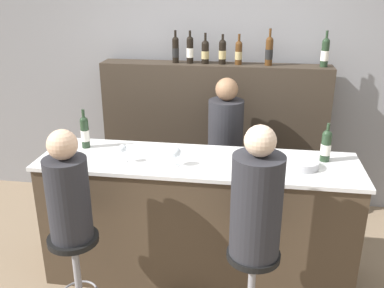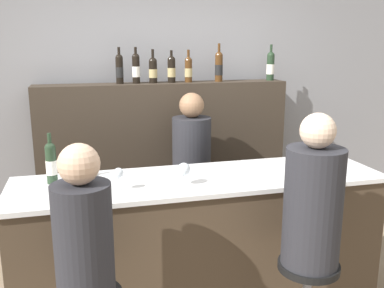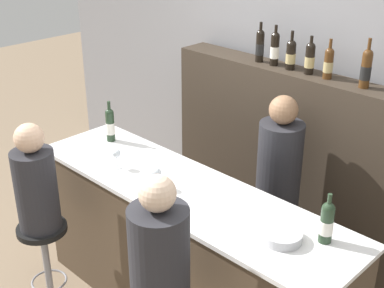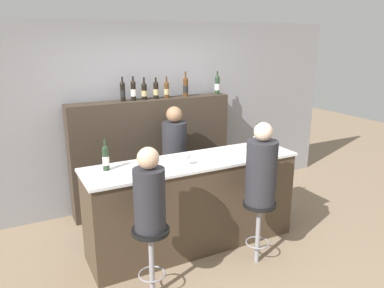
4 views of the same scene
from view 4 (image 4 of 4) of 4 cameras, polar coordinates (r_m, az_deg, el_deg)
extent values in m
plane|color=#8C755B|center=(4.39, 2.14, -16.85)|extent=(16.00, 16.00, 0.00)
cube|color=gray|center=(5.42, -7.02, 4.33)|extent=(6.40, 0.05, 2.60)
cube|color=#473828|center=(4.38, 0.18, -9.25)|extent=(2.42, 0.62, 1.02)
cube|color=white|center=(4.18, 0.19, -2.70)|extent=(2.46, 0.66, 0.03)
cube|color=#382D23|center=(5.34, -5.98, -1.51)|extent=(2.30, 0.28, 1.57)
cylinder|color=#233823|center=(3.94, -13.00, -2.31)|extent=(0.07, 0.07, 0.23)
cylinder|color=white|center=(3.95, -12.99, -2.47)|extent=(0.07, 0.07, 0.09)
sphere|color=#233823|center=(3.91, -13.10, -0.71)|extent=(0.07, 0.07, 0.07)
cylinder|color=#233823|center=(3.89, -13.15, 0.05)|extent=(0.02, 0.02, 0.08)
cylinder|color=#233823|center=(4.75, 9.77, 0.84)|extent=(0.07, 0.07, 0.21)
cylinder|color=white|center=(4.76, 9.77, 0.72)|extent=(0.08, 0.08, 0.08)
sphere|color=#233823|center=(4.73, 9.83, 2.06)|extent=(0.07, 0.07, 0.07)
cylinder|color=#233823|center=(4.72, 9.86, 2.69)|extent=(0.02, 0.02, 0.08)
cylinder|color=black|center=(5.02, -10.51, 7.69)|extent=(0.07, 0.07, 0.23)
cylinder|color=black|center=(5.02, -10.50, 7.57)|extent=(0.07, 0.07, 0.09)
sphere|color=black|center=(5.01, -10.57, 8.97)|extent=(0.07, 0.07, 0.07)
cylinder|color=black|center=(5.00, -10.60, 9.57)|extent=(0.02, 0.02, 0.08)
cylinder|color=black|center=(5.06, -8.92, 7.86)|extent=(0.07, 0.07, 0.23)
cylinder|color=white|center=(5.06, -8.92, 7.74)|extent=(0.07, 0.07, 0.09)
sphere|color=black|center=(5.05, -8.98, 9.16)|extent=(0.07, 0.07, 0.07)
cylinder|color=black|center=(5.04, -9.00, 9.73)|extent=(0.02, 0.02, 0.07)
cylinder|color=black|center=(5.12, -7.28, 7.78)|extent=(0.07, 0.07, 0.19)
cylinder|color=tan|center=(5.12, -7.28, 7.68)|extent=(0.08, 0.08, 0.08)
sphere|color=black|center=(5.10, -7.32, 8.84)|extent=(0.07, 0.07, 0.07)
cylinder|color=black|center=(5.10, -7.35, 9.53)|extent=(0.02, 0.02, 0.09)
cylinder|color=black|center=(5.17, -5.51, 8.00)|extent=(0.07, 0.07, 0.20)
cylinder|color=tan|center=(5.18, -5.51, 7.89)|extent=(0.07, 0.07, 0.08)
sphere|color=black|center=(5.16, -5.54, 9.12)|extent=(0.07, 0.07, 0.07)
cylinder|color=black|center=(5.16, -5.56, 9.67)|extent=(0.02, 0.02, 0.07)
cylinder|color=#4C2D14|center=(5.24, -3.89, 8.08)|extent=(0.07, 0.07, 0.19)
cylinder|color=tan|center=(5.24, -3.88, 7.98)|extent=(0.07, 0.07, 0.08)
sphere|color=#4C2D14|center=(5.22, -3.91, 9.14)|extent=(0.07, 0.07, 0.07)
cylinder|color=#4C2D14|center=(5.22, -3.92, 9.75)|extent=(0.02, 0.02, 0.09)
cylinder|color=#4C2D14|center=(5.36, -0.99, 8.52)|extent=(0.07, 0.07, 0.24)
cylinder|color=black|center=(5.36, -0.99, 8.39)|extent=(0.07, 0.07, 0.09)
sphere|color=#4C2D14|center=(5.34, -1.00, 9.78)|extent=(0.07, 0.07, 0.07)
cylinder|color=#4C2D14|center=(5.34, -1.00, 10.45)|extent=(0.02, 0.02, 0.10)
cylinder|color=#233823|center=(5.61, 3.86, 8.80)|extent=(0.07, 0.07, 0.23)
cylinder|color=white|center=(5.61, 3.85, 8.68)|extent=(0.07, 0.07, 0.09)
sphere|color=#233823|center=(5.59, 3.88, 9.99)|extent=(0.07, 0.07, 0.07)
cylinder|color=#233823|center=(5.59, 3.89, 10.60)|extent=(0.02, 0.02, 0.09)
cylinder|color=silver|center=(3.86, -6.24, -4.15)|extent=(0.06, 0.06, 0.00)
cylinder|color=silver|center=(3.85, -6.26, -3.57)|extent=(0.01, 0.01, 0.08)
sphere|color=silver|center=(3.82, -6.29, -2.61)|extent=(0.06, 0.06, 0.06)
cylinder|color=silver|center=(4.01, -0.88, -3.28)|extent=(0.07, 0.07, 0.00)
cylinder|color=silver|center=(4.00, -0.88, -2.84)|extent=(0.01, 0.01, 0.06)
sphere|color=silver|center=(3.98, -0.89, -1.91)|extent=(0.08, 0.08, 0.08)
cylinder|color=#B7B7BC|center=(4.55, 9.16, -0.81)|extent=(0.23, 0.23, 0.06)
cylinder|color=gray|center=(3.68, -6.16, -17.82)|extent=(0.05, 0.05, 0.67)
torus|color=gray|center=(3.74, -6.12, -19.09)|extent=(0.26, 0.26, 0.02)
cylinder|color=black|center=(3.50, -6.34, -12.98)|extent=(0.35, 0.35, 0.04)
cylinder|color=#28282D|center=(3.36, -6.50, -8.40)|extent=(0.28, 0.28, 0.57)
sphere|color=#D8AD8C|center=(3.23, -6.71, -2.16)|extent=(0.20, 0.20, 0.20)
cylinder|color=gray|center=(4.20, 10.00, -13.39)|extent=(0.05, 0.05, 0.67)
torus|color=gray|center=(4.25, 9.93, -14.57)|extent=(0.26, 0.26, 0.02)
cylinder|color=black|center=(4.04, 10.24, -9.00)|extent=(0.35, 0.35, 0.04)
cylinder|color=#28282D|center=(3.91, 10.49, -4.28)|extent=(0.32, 0.32, 0.67)
sphere|color=beige|center=(3.79, 10.82, 1.84)|extent=(0.19, 0.19, 0.19)
cylinder|color=#28282D|center=(5.08, -2.62, -3.90)|extent=(0.33, 0.33, 1.31)
sphere|color=#936B4C|center=(4.88, -2.73, 4.53)|extent=(0.21, 0.21, 0.21)
camera|label=1|loc=(2.30, 50.28, 9.50)|focal=40.00mm
camera|label=2|loc=(1.49, 21.31, -2.73)|focal=40.00mm
camera|label=3|loc=(4.24, 45.65, 16.99)|focal=50.00mm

